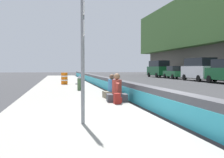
# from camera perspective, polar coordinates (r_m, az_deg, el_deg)

# --- Properties ---
(ground_plane) EXTENTS (160.00, 160.00, 0.00)m
(ground_plane) POSITION_cam_1_polar(r_m,az_deg,el_deg) (7.94, 12.28, -8.55)
(ground_plane) COLOR #353538
(ground_plane) RESTS_ON ground
(sidewalk_strip) EXTENTS (80.00, 4.40, 0.14)m
(sidewalk_strip) POSITION_cam_1_polar(r_m,az_deg,el_deg) (7.30, -7.40, -8.92)
(sidewalk_strip) COLOR gray
(sidewalk_strip) RESTS_ON ground_plane
(jersey_barrier) EXTENTS (76.00, 0.45, 0.85)m
(jersey_barrier) POSITION_cam_1_polar(r_m,az_deg,el_deg) (7.87, 12.28, -5.52)
(jersey_barrier) COLOR #47474C
(jersey_barrier) RESTS_ON ground_plane
(route_sign_post) EXTENTS (0.44, 0.09, 3.60)m
(route_sign_post) POSITION_cam_1_polar(r_m,az_deg,el_deg) (6.59, -6.17, 8.76)
(route_sign_post) COLOR gray
(route_sign_post) RESTS_ON sidewalk_strip
(fire_hydrant) EXTENTS (0.26, 0.46, 0.88)m
(fire_hydrant) POSITION_cam_1_polar(r_m,az_deg,el_deg) (16.29, -6.90, -0.81)
(fire_hydrant) COLOR #47663D
(fire_hydrant) RESTS_ON sidewalk_strip
(seated_person_foreground) EXTENTS (0.77, 0.88, 1.13)m
(seated_person_foreground) POSITION_cam_1_polar(r_m,az_deg,el_deg) (10.88, 1.03, -2.90)
(seated_person_foreground) COLOR #424247
(seated_person_foreground) RESTS_ON sidewalk_strip
(seated_person_middle) EXTENTS (0.69, 0.80, 1.07)m
(seated_person_middle) POSITION_cam_1_polar(r_m,az_deg,el_deg) (12.23, -0.00, -2.41)
(seated_person_middle) COLOR #706651
(seated_person_middle) RESTS_ON sidewalk_strip
(backpack) EXTENTS (0.32, 0.28, 0.40)m
(backpack) POSITION_cam_1_polar(r_m,az_deg,el_deg) (10.15, 1.12, -4.19)
(backpack) COLOR maroon
(backpack) RESTS_ON sidewalk_strip
(construction_barrel) EXTENTS (0.54, 0.54, 0.95)m
(construction_barrel) POSITION_cam_1_polar(r_m,az_deg,el_deg) (22.34, -10.02, 0.12)
(construction_barrel) COLOR orange
(construction_barrel) RESTS_ON sidewalk_strip
(parked_car_midline) EXTENTS (5.10, 2.11, 2.56)m
(parked_car_midline) POSITION_cam_1_polar(r_m,az_deg,el_deg) (31.58, 17.93, 2.04)
(parked_car_midline) COLOR silver
(parked_car_midline) RESTS_ON ground_plane
(parked_car_far) EXTENTS (4.56, 2.08, 1.71)m
(parked_car_far) POSITION_cam_1_polar(r_m,az_deg,el_deg) (37.27, 13.13, 1.38)
(parked_car_far) COLOR #145128
(parked_car_far) RESTS_ON ground_plane
(parked_car_farther) EXTENTS (5.14, 2.19, 2.56)m
(parked_car_farther) POSITION_cam_1_polar(r_m,az_deg,el_deg) (42.47, 9.79, 2.19)
(parked_car_farther) COLOR #145128
(parked_car_farther) RESTS_ON ground_plane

